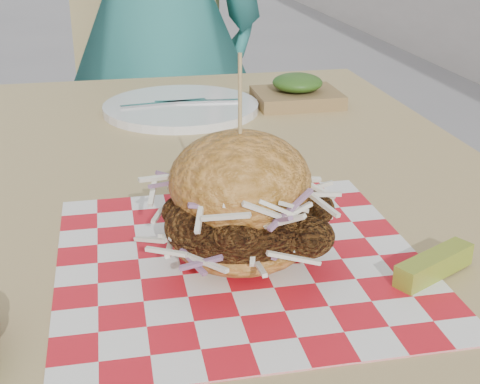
{
  "coord_description": "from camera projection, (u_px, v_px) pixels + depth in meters",
  "views": [
    {
      "loc": [
        -0.43,
        -0.59,
        1.07
      ],
      "look_at": [
        -0.31,
        -0.01,
        0.82
      ],
      "focal_mm": 50.0,
      "sensor_mm": 36.0,
      "label": 1
    }
  ],
  "objects": [
    {
      "name": "patio_table",
      "position": [
        213.0,
        236.0,
        0.89
      ],
      "size": [
        0.8,
        1.2,
        0.75
      ],
      "color": "tan",
      "rests_on": "ground"
    },
    {
      "name": "sandwich",
      "position": [
        240.0,
        207.0,
        0.65
      ],
      "size": [
        0.18,
        0.18,
        0.21
      ],
      "color": "#C78238",
      "rests_on": "paper_liner"
    },
    {
      "name": "pickle_spear",
      "position": [
        434.0,
        265.0,
        0.64
      ],
      "size": [
        0.09,
        0.06,
        0.02
      ],
      "primitive_type": "cube",
      "rotation": [
        0.0,
        0.0,
        0.48
      ],
      "color": "olive",
      "rests_on": "paper_liner"
    },
    {
      "name": "kraft_tray",
      "position": [
        297.0,
        92.0,
        1.2
      ],
      "size": [
        0.15,
        0.12,
        0.06
      ],
      "color": "olive",
      "rests_on": "patio_table"
    },
    {
      "name": "paper_liner",
      "position": [
        240.0,
        260.0,
        0.67
      ],
      "size": [
        0.36,
        0.36,
        0.0
      ],
      "primitive_type": "cube",
      "color": "red",
      "rests_on": "patio_table"
    },
    {
      "name": "patio_chair",
      "position": [
        158.0,
        107.0,
        1.92
      ],
      "size": [
        0.48,
        0.48,
        0.95
      ],
      "rotation": [
        0.0,
        0.0,
        -0.14
      ],
      "color": "tan",
      "rests_on": "ground"
    },
    {
      "name": "place_setting",
      "position": [
        181.0,
        107.0,
        1.16
      ],
      "size": [
        0.27,
        0.27,
        0.02
      ],
      "color": "white",
      "rests_on": "patio_table"
    },
    {
      "name": "diner",
      "position": [
        156.0,
        19.0,
        1.75
      ],
      "size": [
        0.61,
        0.41,
        1.62
      ],
      "primitive_type": "imported",
      "rotation": [
        0.0,
        0.0,
        3.1
      ],
      "color": "teal",
      "rests_on": "ground"
    }
  ]
}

